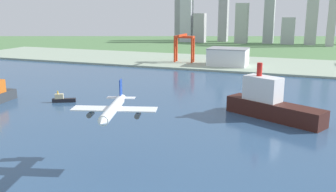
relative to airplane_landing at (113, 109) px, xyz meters
name	(u,v)px	position (x,y,z in m)	size (l,w,h in m)	color
ground_plane	(201,95)	(-3.85, 165.23, -29.78)	(2400.00, 2400.00, 0.00)	#527C4A
water_bay	(179,112)	(-3.85, 105.23, -29.70)	(840.00, 360.00, 0.15)	#2D4C70
industrial_pier	(239,64)	(-3.85, 355.23, -28.53)	(840.00, 140.00, 2.50)	#94A790
airplane_landing	(113,109)	(0.00, 0.00, 0.00)	(40.02, 43.82, 14.53)	white
tugboat_small	(63,99)	(-101.67, 99.76, -27.10)	(18.14, 11.83, 9.37)	black
cargo_ship	(270,104)	(59.53, 112.98, -19.40)	(69.37, 44.87, 37.42)	#381914
port_crane_red	(184,42)	(-75.91, 334.88, 0.08)	(26.68, 34.09, 37.94)	red
warehouse_main	(228,57)	(-14.01, 327.19, -16.19)	(49.24, 36.21, 22.14)	white
distant_skyline	(254,17)	(-33.13, 679.44, 26.00)	(377.98, 79.11, 148.51)	gray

